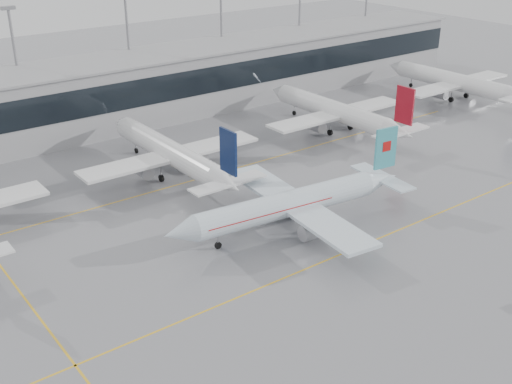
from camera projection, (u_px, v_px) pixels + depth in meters
ground at (317, 264)px, 75.61m from camera, size 320.00×320.00×0.00m
taxi_line_main at (317, 264)px, 75.61m from camera, size 120.00×0.25×0.01m
taxi_line_north at (185, 183)px, 97.39m from camera, size 120.00×0.25×0.01m
taxi_line_cross at (21, 293)px, 70.05m from camera, size 0.25×60.00×0.01m
terminal at (93, 97)px, 118.12m from camera, size 180.00×15.00×12.00m
terminal_glass at (110, 99)px, 112.02m from camera, size 180.00×0.20×5.00m
terminal_roof at (89, 64)px, 115.55m from camera, size 182.00×16.00×0.40m
light_masts at (75, 52)px, 119.43m from camera, size 156.40×1.00×22.60m
air_canada_jet at (295, 203)px, 82.78m from camera, size 35.69×28.47×11.11m
parked_jet_c at (171, 153)px, 98.52m from camera, size 29.64×36.96×11.72m
parked_jet_d at (337, 112)px, 117.71m from camera, size 29.64×36.96×11.72m
parked_jet_e at (456, 82)px, 136.90m from camera, size 29.64×36.96×11.72m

